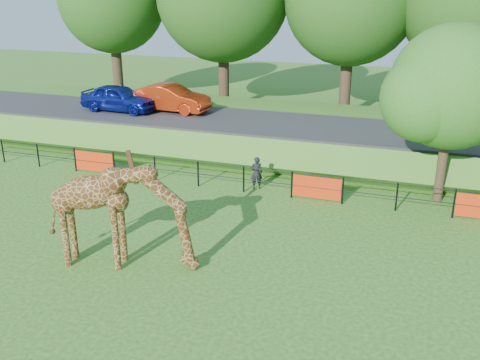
{
  "coord_description": "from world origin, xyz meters",
  "views": [
    {
      "loc": [
        6.34,
        -11.3,
        8.08
      ],
      "look_at": [
        1.13,
        4.18,
        2.0
      ],
      "focal_mm": 40.0,
      "sensor_mm": 36.0,
      "label": 1
    }
  ],
  "objects": [
    {
      "name": "ground",
      "position": [
        0.0,
        0.0,
        0.0
      ],
      "size": [
        90.0,
        90.0,
        0.0
      ],
      "primitive_type": "plane",
      "color": "#2C6118",
      "rests_on": "ground"
    },
    {
      "name": "giraffe",
      "position": [
        -1.51,
        1.17,
        1.62
      ],
      "size": [
        4.61,
        1.68,
        3.24
      ],
      "primitive_type": null,
      "rotation": [
        0.0,
        0.0,
        0.19
      ],
      "color": "#4F2B10",
      "rests_on": "ground"
    },
    {
      "name": "perimeter_fence",
      "position": [
        0.0,
        8.0,
        0.55
      ],
      "size": [
        28.07,
        0.1,
        1.1
      ],
      "primitive_type": null,
      "color": "black",
      "rests_on": "ground"
    },
    {
      "name": "embankment",
      "position": [
        0.0,
        15.5,
        0.65
      ],
      "size": [
        40.0,
        9.0,
        1.3
      ],
      "primitive_type": "cube",
      "color": "#2C6118",
      "rests_on": "ground"
    },
    {
      "name": "road",
      "position": [
        0.0,
        14.0,
        1.36
      ],
      "size": [
        40.0,
        5.0,
        0.12
      ],
      "primitive_type": "cube",
      "color": "#2A2A2C",
      "rests_on": "embankment"
    },
    {
      "name": "car_blue",
      "position": [
        -9.06,
        13.84,
        2.14
      ],
      "size": [
        4.33,
        1.94,
        1.45
      ],
      "primitive_type": "imported",
      "rotation": [
        0.0,
        0.0,
        1.51
      ],
      "color": "#122199",
      "rests_on": "road"
    },
    {
      "name": "car_red",
      "position": [
        -6.39,
        14.67,
        2.15
      ],
      "size": [
        4.53,
        1.91,
        1.46
      ],
      "primitive_type": "imported",
      "rotation": [
        0.0,
        0.0,
        1.49
      ],
      "color": "#B52D0C",
      "rests_on": "road"
    },
    {
      "name": "visitor",
      "position": [
        0.38,
        8.54,
        0.69
      ],
      "size": [
        0.59,
        0.51,
        1.37
      ],
      "primitive_type": "imported",
      "rotation": [
        0.0,
        0.0,
        3.57
      ],
      "color": "black",
      "rests_on": "ground"
    },
    {
      "name": "tree_east",
      "position": [
        7.6,
        9.63,
        4.28
      ],
      "size": [
        5.4,
        4.71,
        6.76
      ],
      "color": "#301F15",
      "rests_on": "ground"
    }
  ]
}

